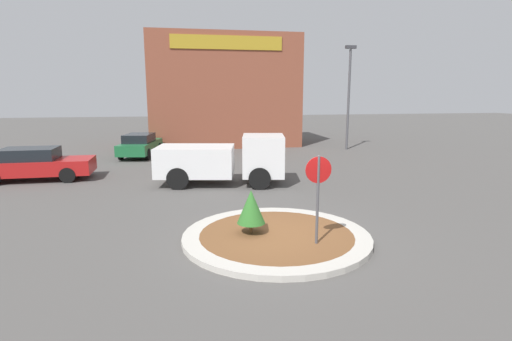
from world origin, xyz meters
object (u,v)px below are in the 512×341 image
(utility_truck, at_px, (223,159))
(parked_sedan_green, at_px, (140,145))
(light_pole, at_px, (349,90))
(stop_sign, at_px, (318,186))
(parked_sedan_red, at_px, (35,164))

(utility_truck, relative_size, parked_sedan_green, 1.22)
(utility_truck, bearing_deg, light_pole, 54.71)
(utility_truck, distance_m, parked_sedan_green, 9.53)
(utility_truck, bearing_deg, stop_sign, -68.29)
(stop_sign, relative_size, parked_sedan_red, 0.49)
(stop_sign, distance_m, light_pole, 18.86)
(utility_truck, height_order, parked_sedan_red, utility_truck)
(stop_sign, relative_size, parked_sedan_green, 0.51)
(utility_truck, bearing_deg, parked_sedan_red, 174.58)
(parked_sedan_green, distance_m, parked_sedan_red, 7.35)
(utility_truck, relative_size, parked_sedan_red, 1.18)
(parked_sedan_red, xyz_separation_m, light_pole, (17.73, 6.79, 3.29))
(utility_truck, xyz_separation_m, parked_sedan_green, (-4.17, 8.56, -0.36))
(parked_sedan_red, relative_size, light_pole, 0.69)
(utility_truck, distance_m, light_pole, 13.59)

